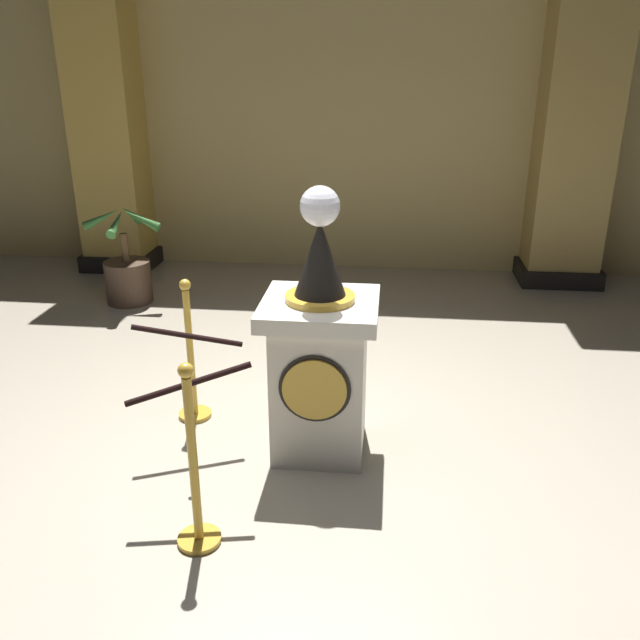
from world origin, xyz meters
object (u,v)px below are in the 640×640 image
object	(u,v)px
pedestal_clock	(320,356)
stanchion_far	(195,483)
stanchion_near	(192,370)
potted_palm_left	(128,273)

from	to	relation	value
pedestal_clock	stanchion_far	distance (m)	1.19
stanchion_near	pedestal_clock	bearing A→B (deg)	-18.33
stanchion_near	stanchion_far	bearing A→B (deg)	-72.78
pedestal_clock	stanchion_near	bearing A→B (deg)	161.67
pedestal_clock	potted_palm_left	size ratio (longest dim) A/B	1.65
pedestal_clock	stanchion_near	size ratio (longest dim) A/B	1.67
pedestal_clock	stanchion_near	distance (m)	1.06
pedestal_clock	stanchion_far	size ratio (longest dim) A/B	1.64
pedestal_clock	stanchion_far	bearing A→B (deg)	-118.68
stanchion_near	stanchion_far	xyz separation A→B (m)	(0.41, -1.33, 0.01)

